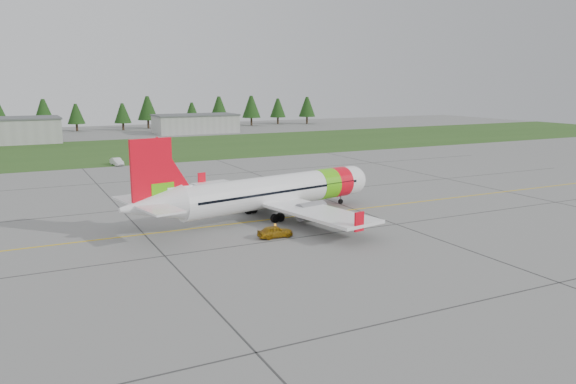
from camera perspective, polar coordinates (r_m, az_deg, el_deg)
ground at (r=55.78m, az=2.72°, el=-4.43°), size 320.00×320.00×0.00m
aircraft at (r=63.03m, az=-1.78°, el=-0.01°), size 31.73×29.69×9.70m
follow_me_car at (r=54.57m, az=-1.32°, el=-2.88°), size 1.22×1.43×3.50m
service_van at (r=107.50m, az=-17.04°, el=3.69°), size 1.60×1.53×4.08m
grass_strip at (r=132.33m, az=-15.00°, el=4.21°), size 320.00×50.00×0.03m
taxi_guideline at (r=62.64m, az=-0.87°, el=-2.68°), size 120.00×0.25×0.02m
hangar_east at (r=173.08m, az=-9.37°, el=6.82°), size 24.00×12.00×5.20m
treeline at (r=186.95m, az=-18.66°, el=7.43°), size 160.00×8.00×10.00m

